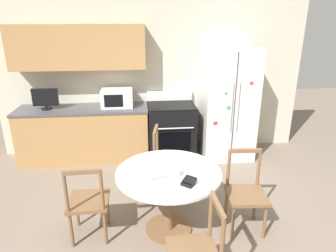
% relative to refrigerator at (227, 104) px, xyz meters
% --- Properties ---
extents(ground_plane, '(14.00, 14.00, 0.00)m').
position_rel_refrigerator_xyz_m(ground_plane, '(-1.21, -2.22, -0.92)').
color(ground_plane, gray).
extents(back_wall, '(5.20, 0.44, 2.60)m').
position_rel_refrigerator_xyz_m(back_wall, '(-1.52, 0.38, 0.52)').
color(back_wall, beige).
rests_on(back_wall, ground_plane).
extents(kitchen_counter, '(2.10, 0.64, 0.90)m').
position_rel_refrigerator_xyz_m(kitchen_counter, '(-2.38, 0.07, -0.47)').
color(kitchen_counter, '#AD7F4C').
rests_on(kitchen_counter, ground_plane).
extents(refrigerator, '(0.84, 0.76, 1.84)m').
position_rel_refrigerator_xyz_m(refrigerator, '(0.00, 0.00, 0.00)').
color(refrigerator, white).
rests_on(refrigerator, ground_plane).
extents(oven_range, '(0.77, 0.68, 1.08)m').
position_rel_refrigerator_xyz_m(oven_range, '(-0.94, 0.05, -0.45)').
color(oven_range, black).
rests_on(oven_range, ground_plane).
extents(microwave, '(0.50, 0.39, 0.28)m').
position_rel_refrigerator_xyz_m(microwave, '(-1.82, 0.12, 0.12)').
color(microwave, white).
rests_on(microwave, kitchen_counter).
extents(countertop_tv, '(0.40, 0.16, 0.33)m').
position_rel_refrigerator_xyz_m(countertop_tv, '(-2.93, 0.05, 0.16)').
color(countertop_tv, black).
rests_on(countertop_tv, kitchen_counter).
extents(dining_table, '(1.12, 1.12, 0.74)m').
position_rel_refrigerator_xyz_m(dining_table, '(-1.18, -1.89, -0.34)').
color(dining_table, white).
rests_on(dining_table, ground_plane).
extents(dining_chair_right, '(0.45, 0.45, 0.90)m').
position_rel_refrigerator_xyz_m(dining_chair_right, '(-0.33, -1.92, -0.49)').
color(dining_chair_right, brown).
rests_on(dining_chair_right, ground_plane).
extents(dining_chair_near, '(0.43, 0.43, 0.90)m').
position_rel_refrigerator_xyz_m(dining_chair_near, '(-1.05, -2.74, -0.49)').
color(dining_chair_near, brown).
rests_on(dining_chair_near, ground_plane).
extents(dining_chair_left, '(0.43, 0.43, 0.90)m').
position_rel_refrigerator_xyz_m(dining_chair_left, '(-2.04, -1.91, -0.49)').
color(dining_chair_left, brown).
rests_on(dining_chair_left, ground_plane).
extents(dining_chair_far, '(0.49, 0.49, 0.90)m').
position_rel_refrigerator_xyz_m(dining_chair_far, '(-1.11, -1.04, -0.49)').
color(dining_chair_far, brown).
rests_on(dining_chair_far, ground_plane).
extents(candle_glass, '(0.10, 0.10, 0.08)m').
position_rel_refrigerator_xyz_m(candle_glass, '(-1.11, -1.98, -0.15)').
color(candle_glass, silver).
rests_on(candle_glass, dining_table).
extents(folded_napkin, '(0.20, 0.11, 0.05)m').
position_rel_refrigerator_xyz_m(folded_napkin, '(-1.32, -2.02, -0.16)').
color(folded_napkin, beige).
rests_on(folded_napkin, dining_table).
extents(wallet, '(0.17, 0.17, 0.07)m').
position_rel_refrigerator_xyz_m(wallet, '(-1.02, -2.17, -0.16)').
color(wallet, black).
rests_on(wallet, dining_table).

